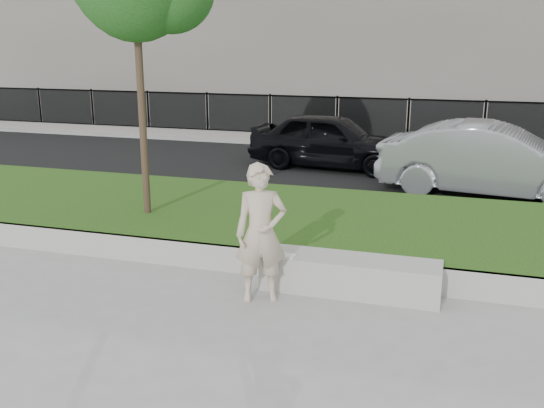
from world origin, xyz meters
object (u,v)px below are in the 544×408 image
(stone_bench, at_px, (350,275))
(man, at_px, (261,233))
(car_dark, at_px, (331,140))
(book, at_px, (287,256))
(car_silver, at_px, (493,160))

(stone_bench, distance_m, man, 1.39)
(man, bearing_deg, stone_bench, 4.60)
(stone_bench, bearing_deg, car_dark, 103.30)
(book, bearing_deg, stone_bench, 19.75)
(car_silver, bearing_deg, book, 162.46)
(man, distance_m, book, 0.61)
(man, xyz_separation_m, car_silver, (3.16, 6.46, -0.09))
(book, relative_size, car_silver, 0.05)
(man, relative_size, car_silver, 0.39)
(book, xyz_separation_m, car_dark, (-1.02, 8.03, 0.26))
(man, height_order, car_dark, man)
(book, height_order, car_dark, car_dark)
(man, xyz_separation_m, car_dark, (-0.77, 8.40, -0.15))
(stone_bench, height_order, car_dark, car_dark)
(stone_bench, relative_size, book, 11.02)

